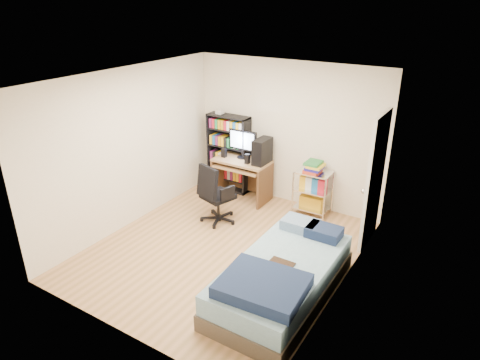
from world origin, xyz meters
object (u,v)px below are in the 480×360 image
Objects in this scene: media_shelf at (229,152)px; computer_desk at (248,164)px; office_chair at (216,204)px; bed at (281,278)px.

computer_desk is at bearing -17.15° from media_shelf.
computer_desk is 1.25× the size of office_chair.
media_shelf reaches higher than office_chair.
media_shelf reaches higher than computer_desk.
media_shelf is at bearing 134.47° from bed.
office_chair is (0.01, -1.03, -0.36)m from computer_desk.
computer_desk is 1.09m from office_chair.
computer_desk is (0.53, -0.16, -0.07)m from media_shelf.
media_shelf is at bearing 162.85° from computer_desk.
media_shelf is at bearing 130.71° from office_chair.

